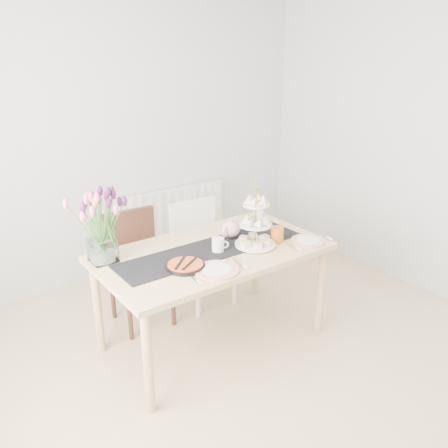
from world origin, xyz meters
TOP-DOWN VIEW (x-y plane):
  - room_shell at (0.00, 0.00)m, footprint 4.50×4.50m
  - radiator at (0.50, 2.19)m, footprint 1.20×0.08m
  - dining_table at (-0.02, 0.74)m, footprint 1.60×0.90m
  - chair_brown at (-0.31, 1.38)m, footprint 0.47×0.47m
  - chair_white at (0.28, 1.35)m, footprint 0.45×0.45m
  - table_runner at (-0.02, 0.74)m, footprint 1.40×0.35m
  - tulip_vase at (-0.71, 1.01)m, footprint 0.59×0.59m
  - cake_stand at (0.27, 0.61)m, footprint 0.29×0.29m
  - teapot at (0.22, 0.84)m, footprint 0.27×0.24m
  - cream_jug at (0.61, 0.98)m, footprint 0.09×0.09m
  - tart_tin at (-0.32, 0.61)m, footprint 0.26×0.26m
  - mug_white at (-0.00, 0.69)m, footprint 0.11×0.11m
  - mug_orange at (0.45, 0.58)m, footprint 0.13×0.13m
  - plate_left at (-0.19, 0.45)m, footprint 0.34×0.34m
  - plate_right at (0.63, 0.45)m, footprint 0.28×0.28m

SIDE VIEW (x-z plane):
  - radiator at x=0.50m, z-range 0.15..0.75m
  - chair_white at x=0.28m, z-range 0.07..0.94m
  - chair_brown at x=-0.31m, z-range 0.07..0.96m
  - dining_table at x=-0.02m, z-range 0.30..1.05m
  - table_runner at x=-0.02m, z-range 0.75..0.76m
  - plate_right at x=0.63m, z-range 0.75..0.76m
  - plate_left at x=-0.19m, z-range 0.75..0.76m
  - tart_tin at x=-0.32m, z-range 0.75..0.78m
  - cream_jug at x=0.61m, z-range 0.75..0.83m
  - mug_white at x=0.00m, z-range 0.75..0.85m
  - mug_orange at x=0.45m, z-range 0.75..0.86m
  - teapot at x=0.22m, z-range 0.75..0.89m
  - cake_stand at x=0.27m, z-range 0.66..1.09m
  - tulip_vase at x=-0.71m, z-range 0.82..1.32m
  - room_shell at x=0.00m, z-range -0.95..3.55m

